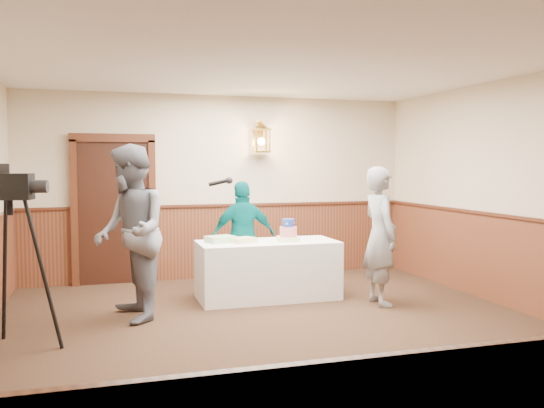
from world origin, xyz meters
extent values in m
plane|color=black|center=(0.00, 0.00, 0.00)|extent=(7.00, 7.00, 0.00)
cube|color=beige|center=(0.00, 3.50, 1.40)|extent=(6.00, 0.02, 2.80)
cube|color=white|center=(0.00, 0.00, 2.80)|extent=(6.00, 7.00, 0.02)
cube|color=#502917|center=(0.00, 3.48, 0.55)|extent=(5.98, 0.04, 1.10)
cube|color=#492213|center=(0.00, 3.46, 1.12)|extent=(5.98, 0.07, 0.04)
cube|color=black|center=(-1.60, 3.45, 1.05)|extent=(1.00, 0.06, 2.10)
cube|color=white|center=(0.29, 1.90, 0.38)|extent=(1.80, 0.80, 0.75)
cube|color=beige|center=(0.55, 1.86, 0.78)|extent=(0.33, 0.33, 0.06)
cylinder|color=red|center=(0.55, 1.86, 0.87)|extent=(0.22, 0.22, 0.13)
cylinder|color=#253897|center=(0.55, 1.86, 0.99)|extent=(0.16, 0.16, 0.10)
cube|color=#DCC983|center=(-0.05, 1.88, 0.78)|extent=(0.37, 0.33, 0.06)
cube|color=#89C38A|center=(-0.32, 1.99, 0.79)|extent=(0.41, 0.36, 0.08)
imported|color=slate|center=(-1.48, 1.32, 0.99)|extent=(0.87, 1.05, 1.98)
cylinder|color=black|center=(-0.48, 1.33, 1.54)|extent=(0.23, 0.05, 0.09)
sphere|color=black|center=(-0.35, 1.33, 1.56)|extent=(0.08, 0.08, 0.08)
imported|color=gray|center=(1.54, 1.20, 0.86)|extent=(0.43, 0.64, 1.72)
imported|color=#015657|center=(0.08, 2.38, 0.76)|extent=(0.90, 0.38, 1.52)
cube|color=black|center=(-2.60, 0.56, 1.55)|extent=(0.44, 0.29, 0.24)
cylinder|color=black|center=(-2.34, 0.52, 1.55)|extent=(0.18, 0.15, 0.12)
camera|label=1|loc=(-1.80, -5.23, 1.76)|focal=38.00mm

